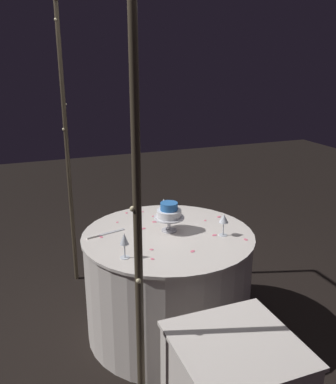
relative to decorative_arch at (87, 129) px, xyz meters
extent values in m
plane|color=black|center=(0.00, -0.53, -1.58)|extent=(12.00, 12.00, 0.00)
cylinder|color=#473D2D|center=(-1.03, 0.00, -0.36)|extent=(0.04, 0.04, 2.42)
cylinder|color=#473D2D|center=(1.03, 0.00, -0.36)|extent=(0.04, 0.04, 2.42)
sphere|color=#F9EAB2|center=(-1.05, 0.01, -0.48)|extent=(0.02, 0.02, 0.02)
sphere|color=#F9EAB2|center=(1.02, 0.02, -0.16)|extent=(0.02, 0.02, 0.02)
sphere|color=#F9EAB2|center=(-1.03, 0.02, -0.16)|extent=(0.02, 0.02, 0.02)
sphere|color=#F9EAB2|center=(1.02, 0.01, 0.70)|extent=(0.02, 0.02, 0.02)
sphere|color=#F9EAB2|center=(1.05, -0.01, -0.69)|extent=(0.02, 0.02, 0.02)
sphere|color=#F9EAB2|center=(1.04, -0.01, 0.05)|extent=(0.02, 0.02, 0.02)
cylinder|color=silver|center=(0.00, -0.53, -1.19)|extent=(1.20, 1.20, 0.78)
cylinder|color=silver|center=(0.00, -0.53, -0.79)|extent=(1.23, 1.23, 0.02)
cube|color=silver|center=(-1.24, -0.37, -0.77)|extent=(0.54, 0.54, 0.02)
cylinder|color=silver|center=(0.05, -0.56, -0.78)|extent=(0.11, 0.11, 0.01)
cylinder|color=silver|center=(0.05, -0.56, -0.73)|extent=(0.02, 0.02, 0.09)
cylinder|color=silver|center=(0.05, -0.56, -0.68)|extent=(0.22, 0.22, 0.01)
cylinder|color=white|center=(0.05, -0.56, -0.65)|extent=(0.18, 0.18, 0.05)
cylinder|color=#2D6BB7|center=(0.05, -0.56, -0.59)|extent=(0.13, 0.13, 0.05)
cylinder|color=silver|center=(0.34, -0.63, -0.78)|extent=(0.06, 0.06, 0.00)
cylinder|color=silver|center=(0.34, -0.63, -0.74)|extent=(0.01, 0.01, 0.08)
cone|color=silver|center=(0.34, -0.63, -0.67)|extent=(0.07, 0.07, 0.07)
cylinder|color=silver|center=(-0.25, -0.14, -0.78)|extent=(0.06, 0.06, 0.00)
cylinder|color=silver|center=(-0.25, -0.14, -0.73)|extent=(0.01, 0.01, 0.09)
cone|color=silver|center=(-0.25, -0.14, -0.65)|extent=(0.06, 0.06, 0.07)
cylinder|color=silver|center=(-0.16, -0.88, -0.78)|extent=(0.06, 0.06, 0.00)
cylinder|color=silver|center=(-0.16, -0.88, -0.73)|extent=(0.01, 0.01, 0.09)
cone|color=silver|center=(-0.16, -0.88, -0.65)|extent=(0.07, 0.07, 0.06)
cube|color=silver|center=(0.17, -0.15, -0.78)|extent=(0.08, 0.22, 0.01)
cube|color=white|center=(0.13, -0.02, -0.77)|extent=(0.04, 0.09, 0.01)
ellipsoid|color=#EA6B84|center=(0.25, -0.51, -0.78)|extent=(0.04, 0.05, 0.00)
ellipsoid|color=#EA6B84|center=(-0.29, -1.00, -0.78)|extent=(0.04, 0.03, 0.00)
ellipsoid|color=#EA6B84|center=(0.36, -0.55, -0.78)|extent=(0.04, 0.04, 0.00)
ellipsoid|color=#EA6B84|center=(-0.32, -0.58, -0.78)|extent=(0.04, 0.05, 0.00)
ellipsoid|color=#EA6B84|center=(0.34, -0.25, -0.78)|extent=(0.03, 0.03, 0.00)
ellipsoid|color=#EA6B84|center=(0.15, -0.40, -0.78)|extent=(0.03, 0.04, 0.00)
ellipsoid|color=#EA6B84|center=(0.49, -0.50, -0.78)|extent=(0.03, 0.03, 0.00)
ellipsoid|color=#EA6B84|center=(0.13, -0.89, -0.78)|extent=(0.03, 0.03, 0.00)
ellipsoid|color=#EA6B84|center=(-0.14, -0.83, -0.78)|extent=(0.03, 0.04, 0.00)
ellipsoid|color=#EA6B84|center=(0.51, -0.37, -0.78)|extent=(0.03, 0.03, 0.00)
ellipsoid|color=#EA6B84|center=(0.56, -0.49, -0.78)|extent=(0.04, 0.04, 0.00)
ellipsoid|color=#EA6B84|center=(-0.33, -0.30, -0.78)|extent=(0.03, 0.03, 0.00)
ellipsoid|color=#EA6B84|center=(0.11, -0.07, -0.78)|extent=(0.03, 0.02, 0.00)
ellipsoid|color=#EA6B84|center=(0.17, -1.03, -0.78)|extent=(0.04, 0.04, 0.00)
ellipsoid|color=#EA6B84|center=(-0.20, -0.34, -0.78)|extent=(0.03, 0.04, 0.00)
ellipsoid|color=#EA6B84|center=(0.22, -0.35, -0.78)|extent=(0.04, 0.03, 0.00)
camera|label=1|loc=(-2.55, 0.45, 0.42)|focal=38.98mm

